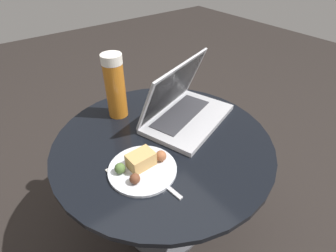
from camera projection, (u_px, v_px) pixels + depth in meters
ground_plane at (164, 222)px, 1.18m from camera, size 6.00×6.00×0.00m
table at (163, 161)px, 0.95m from camera, size 0.74×0.74×0.48m
napkin at (138, 167)px, 0.79m from camera, size 0.17×0.12×0.00m
laptop at (183, 108)px, 0.97m from camera, size 0.39×0.32×0.22m
beer_glass at (115, 86)px, 0.94m from camera, size 0.07×0.07×0.24m
snack_plate at (142, 166)px, 0.77m from camera, size 0.20×0.20×0.05m
fork at (157, 179)px, 0.75m from camera, size 0.04×0.17×0.01m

